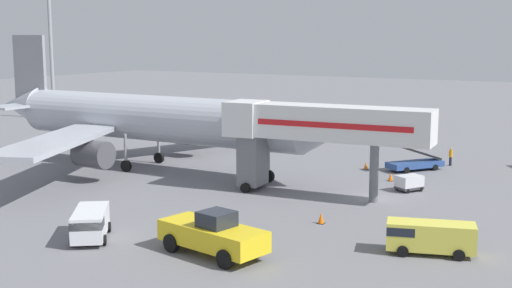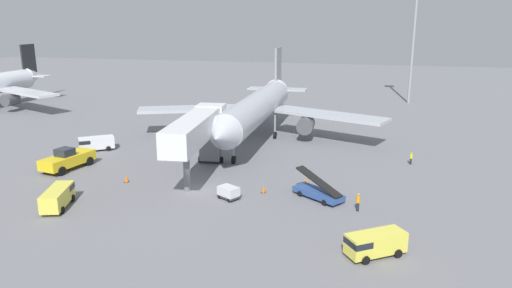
% 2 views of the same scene
% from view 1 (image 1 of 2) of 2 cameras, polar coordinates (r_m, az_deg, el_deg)
% --- Properties ---
extents(ground_plane, '(300.00, 300.00, 0.00)m').
position_cam_1_polar(ground_plane, '(54.77, 10.03, -4.54)').
color(ground_plane, slate).
extents(airplane_at_gate, '(39.31, 40.72, 12.87)m').
position_cam_1_polar(airplane_at_gate, '(66.51, -9.23, 2.13)').
color(airplane_at_gate, '#B7BCC6').
rests_on(airplane_at_gate, ground).
extents(jet_bridge, '(4.69, 17.08, 7.42)m').
position_cam_1_polar(jet_bridge, '(54.20, 4.76, 1.39)').
color(jet_bridge, silver).
rests_on(jet_bridge, ground).
extents(pushback_tug, '(3.93, 7.26, 2.69)m').
position_cam_1_polar(pushback_tug, '(40.17, -3.64, -7.60)').
color(pushback_tug, yellow).
rests_on(pushback_tug, ground).
extents(belt_loader_truck, '(5.67, 4.84, 2.84)m').
position_cam_1_polar(belt_loader_truck, '(66.82, 13.23, -1.54)').
color(belt_loader_truck, '#2D4C8E').
rests_on(belt_loader_truck, ground).
extents(service_van_mid_center, '(4.92, 4.35, 1.90)m').
position_cam_1_polar(service_van_mid_center, '(44.27, -13.78, -6.47)').
color(service_van_mid_center, white).
rests_on(service_van_mid_center, ground).
extents(service_van_rear_right, '(3.24, 5.41, 1.92)m').
position_cam_1_polar(service_van_rear_right, '(41.55, 14.27, -7.50)').
color(service_van_rear_right, '#E5DB4C').
rests_on(service_van_rear_right, ground).
extents(baggage_cart_near_right, '(2.48, 2.24, 1.30)m').
position_cam_1_polar(baggage_cart_near_right, '(57.80, 12.77, -3.16)').
color(baggage_cart_near_right, '#38383D').
rests_on(baggage_cart_near_right, ground).
extents(ground_crew_worker_foreground, '(0.48, 0.48, 1.81)m').
position_cam_1_polar(ground_crew_worker_foreground, '(70.04, 16.06, -0.99)').
color(ground_crew_worker_foreground, '#1E2333').
rests_on(ground_crew_worker_foreground, ground).
extents(ground_crew_worker_midground, '(0.37, 0.37, 1.64)m').
position_cam_1_polar(ground_crew_worker_midground, '(81.17, 5.40, 0.60)').
color(ground_crew_worker_midground, '#1E2333').
rests_on(ground_crew_worker_midground, ground).
extents(safety_cone_alpha, '(0.47, 0.47, 0.71)m').
position_cam_1_polar(safety_cone_alpha, '(66.52, 9.23, -1.80)').
color(safety_cone_alpha, black).
rests_on(safety_cone_alpha, ground).
extents(safety_cone_bravo, '(0.51, 0.51, 0.77)m').
position_cam_1_polar(safety_cone_bravo, '(47.03, 5.49, -6.23)').
color(safety_cone_bravo, black).
rests_on(safety_cone_bravo, ground).
extents(safety_cone_charlie, '(0.48, 0.48, 0.73)m').
position_cam_1_polar(safety_cone_charlie, '(61.53, 11.24, -2.73)').
color(safety_cone_charlie, black).
rests_on(safety_cone_charlie, ground).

